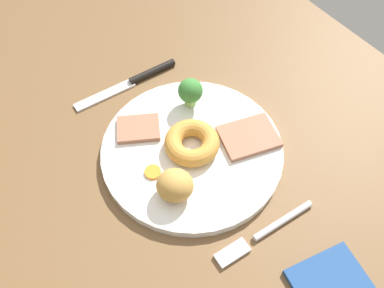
% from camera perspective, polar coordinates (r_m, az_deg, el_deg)
% --- Properties ---
extents(dining_table, '(1.20, 0.84, 0.04)m').
position_cam_1_polar(dining_table, '(0.63, -0.25, -4.59)').
color(dining_table, brown).
rests_on(dining_table, ground).
extents(dinner_plate, '(0.27, 0.27, 0.01)m').
position_cam_1_polar(dinner_plate, '(0.62, -0.00, -0.90)').
color(dinner_plate, white).
rests_on(dinner_plate, dining_table).
extents(meat_slice_main, '(0.07, 0.08, 0.01)m').
position_cam_1_polar(meat_slice_main, '(0.64, -7.24, 2.10)').
color(meat_slice_main, '#9E664C').
rests_on(meat_slice_main, dinner_plate).
extents(meat_slice_under, '(0.08, 0.10, 0.01)m').
position_cam_1_polar(meat_slice_under, '(0.63, 7.65, 0.99)').
color(meat_slice_under, '#9E664C').
rests_on(meat_slice_under, dinner_plate).
extents(yorkshire_pudding, '(0.08, 0.08, 0.03)m').
position_cam_1_polar(yorkshire_pudding, '(0.61, -0.01, 0.17)').
color(yorkshire_pudding, '#C68938').
rests_on(yorkshire_pudding, dinner_plate).
extents(roast_potato_left, '(0.07, 0.07, 0.04)m').
position_cam_1_polar(roast_potato_left, '(0.56, -2.32, -5.58)').
color(roast_potato_left, '#BC8C42').
rests_on(roast_potato_left, dinner_plate).
extents(carrot_coin_front, '(0.02, 0.02, 0.00)m').
position_cam_1_polar(carrot_coin_front, '(0.59, -5.32, -3.78)').
color(carrot_coin_front, orange).
rests_on(carrot_coin_front, dinner_plate).
extents(broccoli_floret, '(0.04, 0.04, 0.05)m').
position_cam_1_polar(broccoli_floret, '(0.65, -0.22, 7.09)').
color(broccoli_floret, '#8CB766').
rests_on(broccoli_floret, dinner_plate).
extents(fork, '(0.02, 0.15, 0.01)m').
position_cam_1_polar(fork, '(0.57, 9.50, -11.82)').
color(fork, silver).
rests_on(fork, dining_table).
extents(knife, '(0.02, 0.19, 0.01)m').
position_cam_1_polar(knife, '(0.72, -7.66, 8.55)').
color(knife, black).
rests_on(knife, dining_table).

